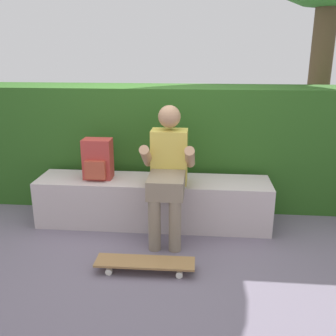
# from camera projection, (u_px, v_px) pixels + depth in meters

# --- Properties ---
(ground_plane) EXTENTS (24.00, 24.00, 0.00)m
(ground_plane) POSITION_uv_depth(u_px,v_px,m) (149.00, 237.00, 3.65)
(ground_plane) COLOR slate
(bench_main) EXTENTS (2.32, 0.49, 0.47)m
(bench_main) POSITION_uv_depth(u_px,v_px,m) (153.00, 202.00, 3.87)
(bench_main) COLOR #BAADAD
(bench_main) RESTS_ON ground
(person_skater) EXTENTS (0.49, 0.62, 1.22)m
(person_skater) POSITION_uv_depth(u_px,v_px,m) (168.00, 168.00, 3.52)
(person_skater) COLOR gold
(person_skater) RESTS_ON ground
(skateboard_near_person) EXTENTS (0.80, 0.21, 0.09)m
(skateboard_near_person) POSITION_uv_depth(u_px,v_px,m) (145.00, 263.00, 3.07)
(skateboard_near_person) COLOR olive
(skateboard_near_person) RESTS_ON ground
(backpack_on_bench) EXTENTS (0.28, 0.23, 0.40)m
(backpack_on_bench) POSITION_uv_depth(u_px,v_px,m) (98.00, 160.00, 3.78)
(backpack_on_bench) COLOR #B23833
(backpack_on_bench) RESTS_ON bench_main
(hedge_row) EXTENTS (6.10, 0.67, 1.33)m
(hedge_row) POSITION_uv_depth(u_px,v_px,m) (170.00, 145.00, 4.36)
(hedge_row) COLOR #28541B
(hedge_row) RESTS_ON ground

